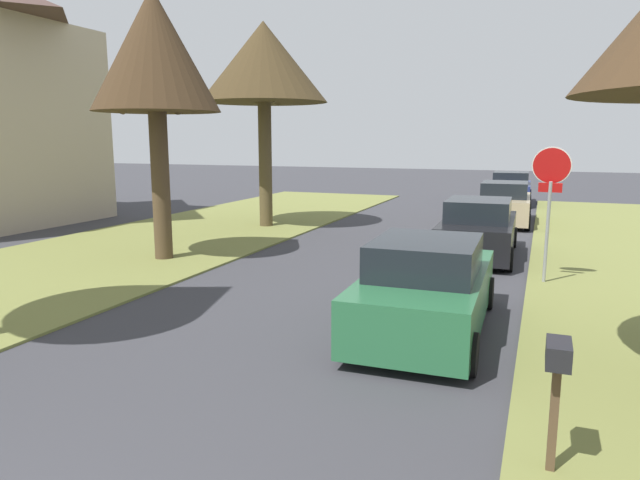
{
  "coord_description": "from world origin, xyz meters",
  "views": [
    {
      "loc": [
        3.8,
        -1.08,
        3.15
      ],
      "look_at": [
        -0.17,
        9.1,
        1.21
      ],
      "focal_mm": 32.14,
      "sensor_mm": 36.0,
      "label": 1
    }
  ],
  "objects_px": {
    "parked_sedan_green": "(426,289)",
    "parked_sedan_tan": "(504,204)",
    "parked_sedan_black": "(478,230)",
    "stop_sign_far": "(550,185)",
    "parked_sedan_navy": "(511,189)",
    "street_tree_left_mid_b": "(154,54)",
    "street_tree_left_far": "(264,64)",
    "curbside_mailbox": "(557,369)"
  },
  "relations": [
    {
      "from": "parked_sedan_green",
      "to": "parked_sedan_navy",
      "type": "relative_size",
      "value": 1.0
    },
    {
      "from": "street_tree_left_far",
      "to": "parked_sedan_tan",
      "type": "relative_size",
      "value": 1.6
    },
    {
      "from": "parked_sedan_navy",
      "to": "parked_sedan_black",
      "type": "bearing_deg",
      "value": -90.34
    },
    {
      "from": "parked_sedan_tan",
      "to": "stop_sign_far",
      "type": "bearing_deg",
      "value": -81.0
    },
    {
      "from": "stop_sign_far",
      "to": "parked_sedan_navy",
      "type": "relative_size",
      "value": 0.66
    },
    {
      "from": "street_tree_left_mid_b",
      "to": "parked_sedan_navy",
      "type": "relative_size",
      "value": 1.53
    },
    {
      "from": "stop_sign_far",
      "to": "parked_sedan_black",
      "type": "relative_size",
      "value": 0.66
    },
    {
      "from": "parked_sedan_navy",
      "to": "parked_sedan_green",
      "type": "bearing_deg",
      "value": -90.56
    },
    {
      "from": "street_tree_left_mid_b",
      "to": "parked_sedan_navy",
      "type": "xyz_separation_m",
      "value": [
        7.74,
        17.26,
        -4.51
      ]
    },
    {
      "from": "parked_sedan_tan",
      "to": "parked_sedan_navy",
      "type": "xyz_separation_m",
      "value": [
        -0.15,
        7.09,
        0.0
      ]
    },
    {
      "from": "stop_sign_far",
      "to": "street_tree_left_far",
      "type": "xyz_separation_m",
      "value": [
        -9.43,
        5.25,
        3.54
      ]
    },
    {
      "from": "street_tree_left_mid_b",
      "to": "parked_sedan_tan",
      "type": "height_order",
      "value": "street_tree_left_mid_b"
    },
    {
      "from": "stop_sign_far",
      "to": "parked_sedan_navy",
      "type": "bearing_deg",
      "value": 95.66
    },
    {
      "from": "street_tree_left_far",
      "to": "curbside_mailbox",
      "type": "relative_size",
      "value": 5.58
    },
    {
      "from": "stop_sign_far",
      "to": "parked_sedan_tan",
      "type": "height_order",
      "value": "stop_sign_far"
    },
    {
      "from": "street_tree_left_mid_b",
      "to": "parked_sedan_green",
      "type": "bearing_deg",
      "value": -22.95
    },
    {
      "from": "parked_sedan_navy",
      "to": "stop_sign_far",
      "type": "bearing_deg",
      "value": -84.34
    },
    {
      "from": "stop_sign_far",
      "to": "street_tree_left_mid_b",
      "type": "bearing_deg",
      "value": -174.61
    },
    {
      "from": "stop_sign_far",
      "to": "street_tree_left_mid_b",
      "type": "distance_m",
      "value": 9.89
    },
    {
      "from": "street_tree_left_far",
      "to": "parked_sedan_green",
      "type": "relative_size",
      "value": 1.6
    },
    {
      "from": "parked_sedan_navy",
      "to": "street_tree_left_far",
      "type": "bearing_deg",
      "value": -125.04
    },
    {
      "from": "parked_sedan_navy",
      "to": "curbside_mailbox",
      "type": "height_order",
      "value": "parked_sedan_navy"
    },
    {
      "from": "stop_sign_far",
      "to": "curbside_mailbox",
      "type": "relative_size",
      "value": 2.32
    },
    {
      "from": "parked_sedan_black",
      "to": "parked_sedan_tan",
      "type": "distance_m",
      "value": 6.71
    },
    {
      "from": "street_tree_left_mid_b",
      "to": "curbside_mailbox",
      "type": "height_order",
      "value": "street_tree_left_mid_b"
    },
    {
      "from": "street_tree_left_far",
      "to": "stop_sign_far",
      "type": "bearing_deg",
      "value": -29.14
    },
    {
      "from": "stop_sign_far",
      "to": "street_tree_left_far",
      "type": "bearing_deg",
      "value": 150.86
    },
    {
      "from": "street_tree_left_far",
      "to": "parked_sedan_navy",
      "type": "distance_m",
      "value": 14.47
    },
    {
      "from": "parked_sedan_black",
      "to": "stop_sign_far",
      "type": "bearing_deg",
      "value": -56.52
    },
    {
      "from": "parked_sedan_tan",
      "to": "parked_sedan_navy",
      "type": "distance_m",
      "value": 7.1
    },
    {
      "from": "stop_sign_far",
      "to": "parked_sedan_tan",
      "type": "xyz_separation_m",
      "value": [
        -1.47,
        9.29,
        -1.45
      ]
    },
    {
      "from": "parked_sedan_black",
      "to": "parked_sedan_navy",
      "type": "height_order",
      "value": "same"
    },
    {
      "from": "parked_sedan_black",
      "to": "parked_sedan_green",
      "type": "bearing_deg",
      "value": -91.02
    },
    {
      "from": "stop_sign_far",
      "to": "street_tree_left_far",
      "type": "height_order",
      "value": "street_tree_left_far"
    },
    {
      "from": "street_tree_left_far",
      "to": "parked_sedan_black",
      "type": "relative_size",
      "value": 1.6
    },
    {
      "from": "parked_sedan_tan",
      "to": "street_tree_left_far",
      "type": "bearing_deg",
      "value": -153.12
    },
    {
      "from": "parked_sedan_green",
      "to": "parked_sedan_tan",
      "type": "relative_size",
      "value": 1.0
    },
    {
      "from": "parked_sedan_green",
      "to": "parked_sedan_tan",
      "type": "xyz_separation_m",
      "value": [
        0.35,
        13.36,
        0.0
      ]
    },
    {
      "from": "parked_sedan_green",
      "to": "curbside_mailbox",
      "type": "bearing_deg",
      "value": -62.57
    },
    {
      "from": "parked_sedan_green",
      "to": "street_tree_left_far",
      "type": "bearing_deg",
      "value": 129.17
    },
    {
      "from": "parked_sedan_green",
      "to": "parked_sedan_navy",
      "type": "distance_m",
      "value": 20.46
    },
    {
      "from": "street_tree_left_mid_b",
      "to": "parked_sedan_navy",
      "type": "bearing_deg",
      "value": 65.84
    }
  ]
}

